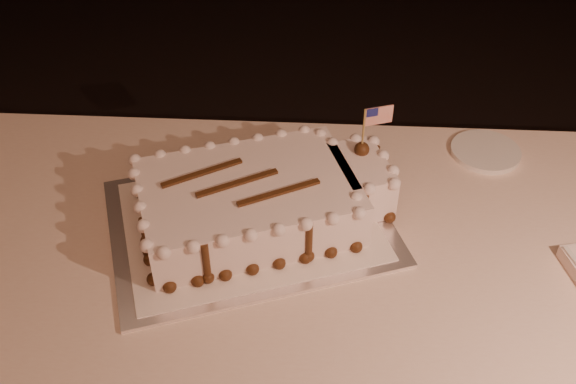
# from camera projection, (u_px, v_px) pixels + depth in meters

# --- Properties ---
(banquet_table) EXTENTS (2.40, 0.80, 0.75)m
(banquet_table) POSITION_uv_depth(u_px,v_px,m) (390.00, 349.00, 1.54)
(banquet_table) COLOR beige
(banquet_table) RESTS_ON ground
(cake_board) EXTENTS (0.67, 0.59, 0.01)m
(cake_board) POSITION_uv_depth(u_px,v_px,m) (250.00, 222.00, 1.33)
(cake_board) COLOR white
(cake_board) RESTS_ON banquet_table
(doily) EXTENTS (0.60, 0.53, 0.00)m
(doily) POSITION_uv_depth(u_px,v_px,m) (249.00, 220.00, 1.33)
(doily) COLOR white
(doily) RESTS_ON cake_board
(sheet_cake) EXTENTS (0.56, 0.41, 0.21)m
(sheet_cake) POSITION_uv_depth(u_px,v_px,m) (263.00, 199.00, 1.30)
(sheet_cake) COLOR white
(sheet_cake) RESTS_ON doily
(side_plate) EXTENTS (0.16, 0.16, 0.01)m
(side_plate) POSITION_uv_depth(u_px,v_px,m) (485.00, 151.00, 1.51)
(side_plate) COLOR white
(side_plate) RESTS_ON banquet_table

